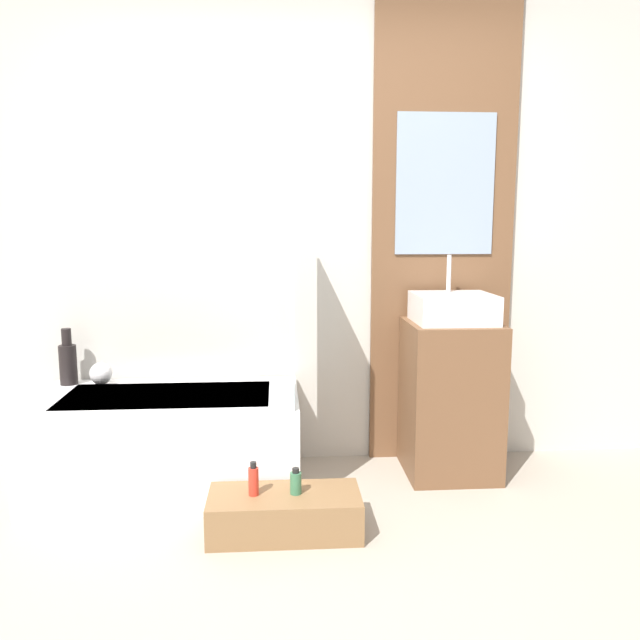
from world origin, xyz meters
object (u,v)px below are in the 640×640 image
at_px(vase_round_light, 101,373).
at_px(vase_tall_dark, 68,362).
at_px(sink, 453,308).
at_px(bottle_soap_primary, 253,480).
at_px(bathtub, 169,441).
at_px(wooden_step_bench, 285,513).
at_px(bottle_soap_secondary, 296,482).

bearing_deg(vase_round_light, vase_tall_dark, 175.57).
relative_size(sink, vase_round_light, 3.43).
relative_size(vase_tall_dark, bottle_soap_primary, 2.03).
bearing_deg(sink, vase_round_light, 175.65).
bearing_deg(sink, bathtub, -176.25).
height_order(wooden_step_bench, sink, sink).
distance_m(bathtub, bottle_soap_primary, 0.69).
relative_size(vase_tall_dark, vase_round_light, 2.56).
bearing_deg(vase_round_light, sink, -4.35).
relative_size(wooden_step_bench, vase_tall_dark, 2.19).
height_order(wooden_step_bench, bottle_soap_primary, bottle_soap_primary).
relative_size(bottle_soap_primary, bottle_soap_secondary, 1.28).
bearing_deg(bottle_soap_secondary, vase_tall_dark, 147.02).
bearing_deg(vase_tall_dark, bottle_soap_primary, -37.46).
xyz_separation_m(wooden_step_bench, vase_tall_dark, (-1.15, 0.78, 0.53)).
height_order(wooden_step_bench, bottle_soap_secondary, bottle_soap_secondary).
relative_size(vase_round_light, bottle_soap_secondary, 1.02).
bearing_deg(sink, wooden_step_bench, -145.51).
bearing_deg(wooden_step_bench, bottle_soap_secondary, 0.00).
xyz_separation_m(bathtub, sink, (1.49, 0.10, 0.66)).
height_order(bathtub, bottle_soap_primary, bathtub).
relative_size(bathtub, vase_tall_dark, 4.34).
xyz_separation_m(wooden_step_bench, sink, (0.91, 0.62, 0.82)).
distance_m(wooden_step_bench, vase_tall_dark, 1.49).
height_order(wooden_step_bench, vase_tall_dark, vase_tall_dark).
distance_m(bathtub, sink, 1.64).
height_order(sink, vase_round_light, sink).
bearing_deg(bottle_soap_primary, vase_round_light, 137.74).
bearing_deg(vase_round_light, bottle_soap_primary, -42.26).
height_order(wooden_step_bench, vase_round_light, vase_round_light).
height_order(bathtub, vase_tall_dark, vase_tall_dark).
distance_m(bottle_soap_primary, bottle_soap_secondary, 0.18).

